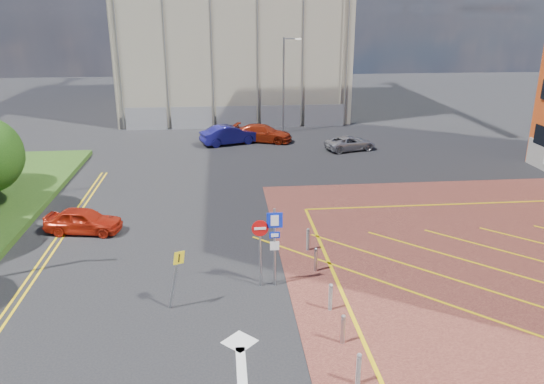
{
  "coord_description": "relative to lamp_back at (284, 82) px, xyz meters",
  "views": [
    {
      "loc": [
        -1.37,
        -17.29,
        10.24
      ],
      "look_at": [
        0.56,
        2.59,
        3.31
      ],
      "focal_mm": 35.0,
      "sensor_mm": 36.0,
      "label": 1
    }
  ],
  "objects": [
    {
      "name": "ground",
      "position": [
        -4.08,
        -28.0,
        -4.36
      ],
      "size": [
        140.0,
        140.0,
        0.0
      ],
      "primitive_type": "plane",
      "color": "black",
      "rests_on": "ground"
    },
    {
      "name": "lamp_back",
      "position": [
        0.0,
        0.0,
        0.0
      ],
      "size": [
        1.53,
        0.16,
        8.0
      ],
      "color": "#9EA0A8",
      "rests_on": "ground"
    },
    {
      "name": "sign_cluster",
      "position": [
        -3.78,
        -27.02,
        -2.41
      ],
      "size": [
        1.17,
        0.12,
        3.2
      ],
      "color": "#9EA0A8",
      "rests_on": "ground"
    },
    {
      "name": "warning_sign",
      "position": [
        -7.21,
        -28.31,
        -2.93
      ],
      "size": [
        0.68,
        0.4,
        2.25
      ],
      "color": "#9EA0A8",
      "rests_on": "ground"
    },
    {
      "name": "bollard_row",
      "position": [
        -1.78,
        -29.67,
        -3.89
      ],
      "size": [
        0.14,
        11.14,
        0.9
      ],
      "color": "#9EA0A8",
      "rests_on": "forecourt"
    },
    {
      "name": "construction_building",
      "position": [
        -4.08,
        12.0,
        6.64
      ],
      "size": [
        21.2,
        19.2,
        22.0
      ],
      "primitive_type": "cube",
      "color": "#A59D87",
      "rests_on": "ground"
    },
    {
      "name": "construction_fence",
      "position": [
        -3.08,
        2.0,
        -3.36
      ],
      "size": [
        21.6,
        0.06,
        2.0
      ],
      "primitive_type": "cube",
      "color": "gray",
      "rests_on": "ground"
    },
    {
      "name": "car_red_left",
      "position": [
        -12.19,
        -20.97,
        -3.74
      ],
      "size": [
        3.83,
        2.06,
        1.24
      ],
      "primitive_type": "imported",
      "rotation": [
        0.0,
        0.0,
        1.4
      ],
      "color": "#B1210F",
      "rests_on": "ground"
    },
    {
      "name": "car_blue_back",
      "position": [
        -4.84,
        -3.98,
        -3.61
      ],
      "size": [
        4.85,
        3.02,
        1.51
      ],
      "primitive_type": "imported",
      "rotation": [
        0.0,
        0.0,
        1.91
      ],
      "color": "navy",
      "rests_on": "ground"
    },
    {
      "name": "car_red_back",
      "position": [
        -2.15,
        -3.36,
        -3.67
      ],
      "size": [
        5.14,
        3.37,
        1.38
      ],
      "primitive_type": "imported",
      "rotation": [
        0.0,
        0.0,
        1.24
      ],
      "color": "#9E250D",
      "rests_on": "ground"
    },
    {
      "name": "car_silver_back",
      "position": [
        4.27,
        -6.74,
        -3.82
      ],
      "size": [
        4.2,
        2.75,
        1.08
      ],
      "primitive_type": "imported",
      "rotation": [
        0.0,
        0.0,
        1.84
      ],
      "color": "#A2A0A7",
      "rests_on": "ground"
    }
  ]
}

